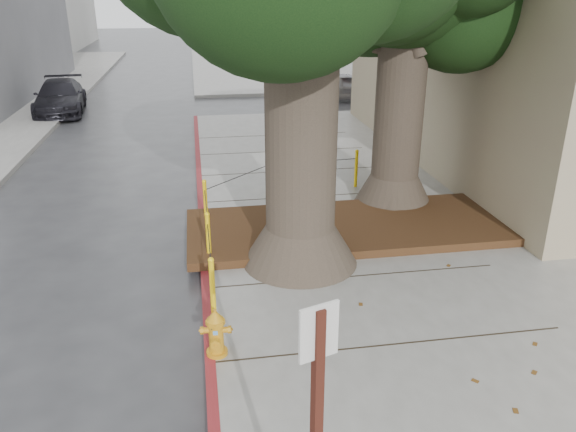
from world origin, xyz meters
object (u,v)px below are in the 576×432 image
Objects in this scene: fire_hydrant at (216,333)px; car_red at (424,87)px; car_silver at (345,87)px; car_dark at (60,97)px.

car_red is (9.87, 17.26, 0.19)m from fire_hydrant.
fire_hydrant is 0.19× the size of car_silver.
car_dark reaches higher than fire_hydrant.
fire_hydrant is 19.34m from car_silver.
car_red reaches higher than car_dark.
car_silver is 0.83× the size of car_dark.
car_dark is (-15.29, 0.20, -0.03)m from car_red.
car_red is 15.29m from car_dark.
car_silver is 0.90× the size of car_red.
fire_hydrant is at bearing 158.51° from car_silver.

